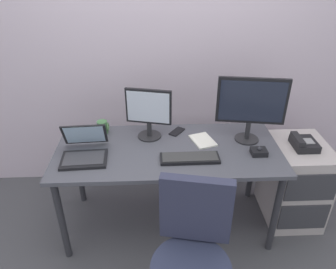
# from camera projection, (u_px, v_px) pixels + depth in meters

# --- Properties ---
(ground_plane) EXTENTS (8.00, 8.00, 0.00)m
(ground_plane) POSITION_uv_depth(u_px,v_px,m) (168.00, 221.00, 2.73)
(ground_plane) COLOR #4A4A4E
(back_wall) EXTENTS (6.00, 0.10, 2.80)m
(back_wall) POSITION_uv_depth(u_px,v_px,m) (164.00, 32.00, 2.65)
(back_wall) COLOR silver
(back_wall) RESTS_ON ground
(desk) EXTENTS (1.64, 0.74, 0.73)m
(desk) POSITION_uv_depth(u_px,v_px,m) (168.00, 157.00, 2.40)
(desk) COLOR #4C4D56
(desk) RESTS_ON ground
(file_cabinet) EXTENTS (0.42, 0.53, 0.69)m
(file_cabinet) POSITION_uv_depth(u_px,v_px,m) (294.00, 182.00, 2.65)
(file_cabinet) COLOR #BDB2AF
(file_cabinet) RESTS_ON ground
(desk_phone) EXTENTS (0.17, 0.20, 0.09)m
(desk_phone) POSITION_uv_depth(u_px,v_px,m) (304.00, 143.00, 2.44)
(desk_phone) COLOR black
(desk_phone) RESTS_ON file_cabinet
(office_chair) EXTENTS (0.52, 0.52, 0.96)m
(office_chair) POSITION_uv_depth(u_px,v_px,m) (191.00, 267.00, 1.82)
(office_chair) COLOR black
(office_chair) RESTS_ON ground
(monitor_main) EXTENTS (0.50, 0.18, 0.50)m
(monitor_main) POSITION_uv_depth(u_px,v_px,m) (251.00, 105.00, 2.33)
(monitor_main) COLOR #262628
(monitor_main) RESTS_ON desk
(monitor_side) EXTENTS (0.34, 0.18, 0.39)m
(monitor_side) POSITION_uv_depth(u_px,v_px,m) (149.00, 111.00, 2.41)
(monitor_side) COLOR #262628
(monitor_side) RESTS_ON desk
(keyboard) EXTENTS (0.41, 0.14, 0.03)m
(keyboard) POSITION_uv_depth(u_px,v_px,m) (190.00, 158.00, 2.24)
(keyboard) COLOR black
(keyboard) RESTS_ON desk
(laptop) EXTENTS (0.33, 0.34, 0.22)m
(laptop) POSITION_uv_depth(u_px,v_px,m) (84.00, 150.00, 2.26)
(laptop) COLOR black
(laptop) RESTS_ON desk
(trackball_mouse) EXTENTS (0.11, 0.09, 0.07)m
(trackball_mouse) POSITION_uv_depth(u_px,v_px,m) (259.00, 151.00, 2.29)
(trackball_mouse) COLOR black
(trackball_mouse) RESTS_ON desk
(coffee_mug) EXTENTS (0.09, 0.08, 0.10)m
(coffee_mug) POSITION_uv_depth(u_px,v_px,m) (103.00, 127.00, 2.54)
(coffee_mug) COLOR #477C47
(coffee_mug) RESTS_ON desk
(paper_notepad) EXTENTS (0.21, 0.24, 0.01)m
(paper_notepad) POSITION_uv_depth(u_px,v_px,m) (203.00, 140.00, 2.45)
(paper_notepad) COLOR white
(paper_notepad) RESTS_ON desk
(cell_phone) EXTENTS (0.14, 0.16, 0.01)m
(cell_phone) POSITION_uv_depth(u_px,v_px,m) (177.00, 132.00, 2.57)
(cell_phone) COLOR black
(cell_phone) RESTS_ON desk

